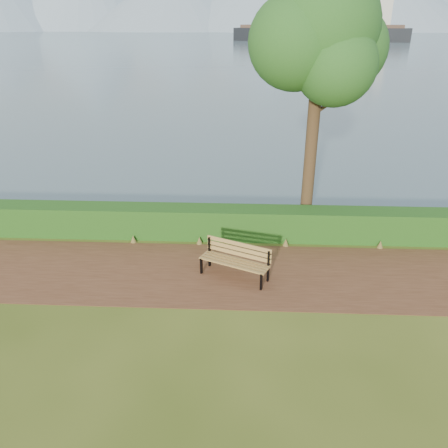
{
  "coord_description": "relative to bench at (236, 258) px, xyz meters",
  "views": [
    {
      "loc": [
        0.26,
        -10.11,
        6.34
      ],
      "look_at": [
        -0.29,
        1.2,
        1.1
      ],
      "focal_mm": 35.0,
      "sensor_mm": 36.0,
      "label": 1
    }
  ],
  "objects": [
    {
      "name": "cargo_ship",
      "position": [
        28.99,
        165.96,
        2.3
      ],
      "size": [
        63.54,
        25.54,
        19.15
      ],
      "rotation": [
        0.0,
        0.0,
        -0.26
      ],
      "color": "black",
      "rests_on": "ground"
    },
    {
      "name": "path",
      "position": [
        -0.08,
        0.1,
        -0.55
      ],
      "size": [
        40.0,
        3.4,
        0.01
      ],
      "primitive_type": "cube",
      "color": "#522E1C",
      "rests_on": "ground"
    },
    {
      "name": "tree",
      "position": [
        2.23,
        3.07,
        5.47
      ],
      "size": [
        4.05,
        3.38,
        8.11
      ],
      "rotation": [
        0.0,
        0.0,
        0.16
      ],
      "color": "#3C2A18",
      "rests_on": "ground"
    },
    {
      "name": "ground",
      "position": [
        -0.08,
        -0.2,
        -0.55
      ],
      "size": [
        140.0,
        140.0,
        0.0
      ],
      "primitive_type": "plane",
      "color": "#3D4F16",
      "rests_on": "ground"
    },
    {
      "name": "water",
      "position": [
        -0.08,
        259.8,
        -0.55
      ],
      "size": [
        700.0,
        510.0,
        0.0
      ],
      "primitive_type": "cube",
      "color": "#466171",
      "rests_on": "ground"
    },
    {
      "name": "hedge",
      "position": [
        -0.08,
        2.4,
        -0.05
      ],
      "size": [
        32.0,
        0.85,
        1.0
      ],
      "primitive_type": "cube",
      "color": "#1F4C15",
      "rests_on": "ground"
    },
    {
      "name": "bench",
      "position": [
        0.0,
        0.0,
        0.0
      ],
      "size": [
        1.96,
        1.29,
        0.96
      ],
      "rotation": [
        0.0,
        0.0,
        -0.43
      ],
      "color": "black",
      "rests_on": "ground"
    }
  ]
}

